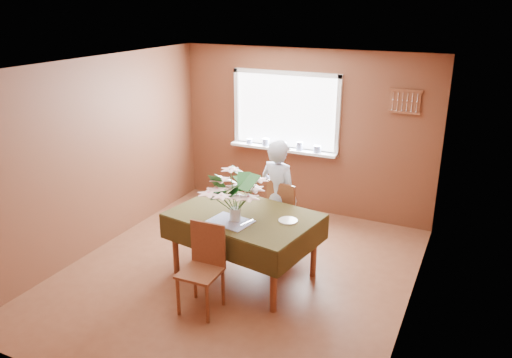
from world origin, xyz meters
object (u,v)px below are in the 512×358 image
at_px(flower_bouquet, 235,192).
at_px(chair_far, 285,213).
at_px(chair_near, 204,263).
at_px(seated_woman, 279,197).
at_px(dining_table, 244,222).

bearing_deg(flower_bouquet, chair_far, 77.75).
xyz_separation_m(chair_near, seated_woman, (0.21, 1.52, 0.24)).
relative_size(dining_table, seated_woman, 1.19).
relative_size(dining_table, chair_near, 1.90).
bearing_deg(chair_near, seated_woman, 80.55).
bearing_deg(chair_near, dining_table, 81.91).
xyz_separation_m(seated_woman, flower_bouquet, (-0.13, -0.96, 0.39)).
xyz_separation_m(chair_far, seated_woman, (-0.09, -0.03, 0.22)).
bearing_deg(chair_near, flower_bouquet, 79.85).
height_order(chair_near, seated_woman, seated_woman).
xyz_separation_m(dining_table, chair_near, (-0.09, -0.77, -0.18)).
relative_size(chair_far, chair_near, 1.04).
xyz_separation_m(dining_table, seated_woman, (0.12, 0.75, 0.06)).
distance_m(dining_table, flower_bouquet, 0.49).
bearing_deg(chair_far, flower_bouquet, 91.02).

